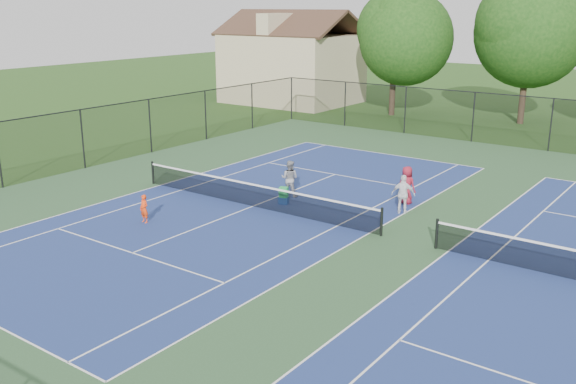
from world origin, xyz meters
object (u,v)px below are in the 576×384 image
Objects in this scene: bystander_c at (407,185)px; child_player at (144,209)px; ball_crate at (284,201)px; tree_back_b at (530,27)px; instructor at (290,178)px; clapboard_house at (292,65)px; tree_back_a at (395,33)px; ball_hopper at (284,192)px; bystander_a at (403,194)px.

child_player is at bearing 56.37° from bystander_c.
tree_back_b is at bearing 85.00° from ball_crate.
child_player is 6.57m from instructor.
clapboard_house is 6.74× the size of bystander_c.
ball_crate is at bearing -73.46° from tree_back_a.
bystander_a is at bearing 21.31° from ball_hopper.
instructor is at bearing 113.31° from ball_hopper.
bystander_c is (6.98, 8.11, 0.25)m from child_player.
tree_back_a is at bearing -82.37° from bystander_a.
tree_back_a is at bearing -89.25° from instructor.
tree_back_a is 8.31× the size of child_player.
child_player is at bearing 21.78° from bystander_a.
bystander_c reaches higher than bystander_a.
bystander_a is at bearing 172.67° from instructor.
clapboard_house reaches higher than bystander_c.
instructor reaches higher than ball_crate.
bystander_c is at bearing -171.71° from instructor.
tree_back_b reaches higher than child_player.
ball_crate is (-4.10, -3.07, -0.65)m from bystander_c.
tree_back_a reaches higher than bystander_c.
ball_crate is at bearing 63.82° from child_player.
bystander_c is (10.91, -19.89, -5.24)m from tree_back_a.
clapboard_house is 28.23m from instructor.
ball_crate is at bearing 0.00° from ball_hopper.
instructor is at bearing 30.82° from bystander_c.
bystander_a is (5.04, 0.72, -0.01)m from instructor.
ball_hopper is (0.46, -1.07, -0.29)m from instructor.
ball_hopper is at bearing -73.46° from tree_back_a.
child_player is (-5.06, -30.00, -6.04)m from tree_back_b.
child_player is 2.57× the size of ball_hopper.
ball_crate is (-4.58, -1.79, -0.64)m from bystander_a.
instructor is at bearing -73.81° from tree_back_a.
tree_back_b is at bearing -104.76° from bystander_a.
bystander_a reaches higher than child_player.
tree_back_b is at bearing 12.53° from tree_back_a.
ball_hopper is at bearing 97.86° from instructor.
tree_back_b is 23.42× the size of ball_hopper.
bystander_a is (7.46, 6.82, 0.24)m from child_player.
ball_crate is (6.82, -22.96, -5.89)m from tree_back_a.
bystander_c is at bearing 36.86° from ball_crate.
tree_back_b is 6.26× the size of bystander_c.
bystander_c reaches higher than ball_crate.
instructor is at bearing -54.45° from clapboard_house.
child_player is 0.69× the size of instructor.
instructor is (2.42, 6.10, 0.25)m from child_player.
bystander_a is at bearing -61.71° from tree_back_a.
tree_back_b is 0.93× the size of clapboard_house.
bystander_a is at bearing 21.31° from ball_crate.
tree_back_b is 9.11× the size of child_player.
tree_back_a is 28.80m from child_player.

